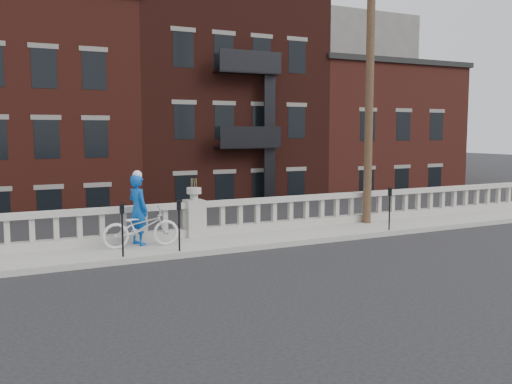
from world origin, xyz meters
TOP-DOWN VIEW (x-y plane):
  - ground at (0.00, 0.00)m, footprint 120.00×120.00m
  - sidewalk at (0.00, 3.00)m, footprint 32.00×2.20m
  - balustrade at (0.00, 3.95)m, footprint 28.00×0.34m
  - planter_pedestal at (0.00, 3.95)m, footprint 0.55×0.55m
  - lower_level at (0.56, 23.04)m, footprint 80.00×44.00m
  - utility_pole at (6.20, 3.60)m, footprint 1.60×0.28m
  - parking_meter_b at (-2.61, 2.15)m, footprint 0.10×0.09m
  - parking_meter_c at (-1.11, 2.15)m, footprint 0.10×0.09m
  - parking_meter_d at (5.96, 2.15)m, footprint 0.10×0.09m
  - bicycle at (-1.86, 3.12)m, footprint 2.12×0.86m
  - cyclist at (-1.84, 3.47)m, footprint 0.68×0.83m

SIDE VIEW (x-z plane):
  - ground at x=0.00m, z-range 0.00..0.00m
  - sidewalk at x=0.00m, z-range 0.00..0.15m
  - balustrade at x=0.00m, z-range 0.13..1.16m
  - bicycle at x=-1.86m, z-range 0.15..1.24m
  - planter_pedestal at x=0.00m, z-range -0.05..1.71m
  - parking_meter_b at x=-2.61m, z-range 0.32..1.68m
  - parking_meter_c at x=-1.11m, z-range 0.32..1.68m
  - parking_meter_d at x=5.96m, z-range 0.32..1.68m
  - cyclist at x=-1.84m, z-range 0.15..2.12m
  - lower_level at x=0.56m, z-range -7.77..13.03m
  - utility_pole at x=6.20m, z-range 0.24..10.24m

